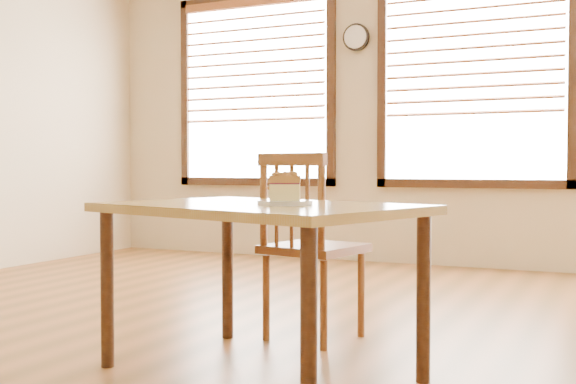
% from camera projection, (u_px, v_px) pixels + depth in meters
% --- Properties ---
extents(ground, '(8.00, 8.00, 0.00)m').
position_uv_depth(ground, '(215.00, 383.00, 3.04)').
color(ground, '#925A2A').
extents(window_left, '(1.76, 0.10, 1.96)m').
position_uv_depth(window_left, '(255.00, 79.00, 7.38)').
color(window_left, white).
rests_on(window_left, room_shell).
extents(window_right, '(1.76, 0.10, 1.96)m').
position_uv_depth(window_right, '(473.00, 66.00, 6.44)').
color(window_right, white).
rests_on(window_right, room_shell).
extents(wall_clock, '(0.26, 0.05, 0.26)m').
position_uv_depth(wall_clock, '(356.00, 37.00, 6.89)').
color(wall_clock, black).
rests_on(wall_clock, room_shell).
extents(cafe_table_main, '(1.54, 1.24, 0.75)m').
position_uv_depth(cafe_table_main, '(259.00, 224.00, 3.14)').
color(cafe_table_main, '#A1803E').
rests_on(cafe_table_main, ground).
extents(cafe_chair_main, '(0.53, 0.53, 0.99)m').
position_uv_depth(cafe_chair_main, '(309.00, 245.00, 3.78)').
color(cafe_chair_main, brown).
rests_on(cafe_chair_main, ground).
extents(plate, '(0.23, 0.23, 0.02)m').
position_uv_depth(plate, '(285.00, 203.00, 3.06)').
color(plate, white).
rests_on(plate, cafe_table_main).
extents(cake_slice, '(0.16, 0.14, 0.12)m').
position_uv_depth(cake_slice, '(285.00, 186.00, 3.05)').
color(cake_slice, '#FBE88E').
rests_on(cake_slice, plate).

